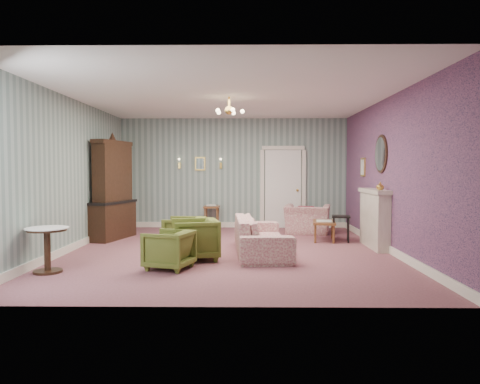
{
  "coord_description": "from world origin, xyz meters",
  "views": [
    {
      "loc": [
        0.31,
        -8.46,
        1.54
      ],
      "look_at": [
        0.2,
        0.4,
        1.1
      ],
      "focal_mm": 33.65,
      "sensor_mm": 36.0,
      "label": 1
    }
  ],
  "objects_px": {
    "olive_chair_c": "(184,232)",
    "fireplace": "(375,218)",
    "sofa_chintz": "(261,229)",
    "side_table_black": "(341,229)",
    "pedestal_table": "(47,250)",
    "olive_chair_a": "(169,248)",
    "wingback_chair": "(307,214)",
    "olive_chair_b": "(195,237)",
    "coffee_table": "(324,231)",
    "dresser": "(112,187)"
  },
  "relations": [
    {
      "from": "olive_chair_a",
      "to": "coffee_table",
      "type": "relative_size",
      "value": 0.79
    },
    {
      "from": "olive_chair_b",
      "to": "side_table_black",
      "type": "bearing_deg",
      "value": 110.26
    },
    {
      "from": "olive_chair_a",
      "to": "olive_chair_b",
      "type": "bearing_deg",
      "value": 173.17
    },
    {
      "from": "olive_chair_c",
      "to": "pedestal_table",
      "type": "distance_m",
      "value": 2.52
    },
    {
      "from": "fireplace",
      "to": "sofa_chintz",
      "type": "bearing_deg",
      "value": -163.46
    },
    {
      "from": "olive_chair_c",
      "to": "fireplace",
      "type": "bearing_deg",
      "value": 102.4
    },
    {
      "from": "olive_chair_c",
      "to": "sofa_chintz",
      "type": "height_order",
      "value": "sofa_chintz"
    },
    {
      "from": "olive_chair_a",
      "to": "olive_chair_b",
      "type": "relative_size",
      "value": 0.86
    },
    {
      "from": "side_table_black",
      "to": "pedestal_table",
      "type": "relative_size",
      "value": 0.83
    },
    {
      "from": "olive_chair_a",
      "to": "wingback_chair",
      "type": "distance_m",
      "value": 4.76
    },
    {
      "from": "dresser",
      "to": "side_table_black",
      "type": "relative_size",
      "value": 4.09
    },
    {
      "from": "wingback_chair",
      "to": "olive_chair_a",
      "type": "bearing_deg",
      "value": 68.17
    },
    {
      "from": "wingback_chair",
      "to": "side_table_black",
      "type": "relative_size",
      "value": 1.87
    },
    {
      "from": "sofa_chintz",
      "to": "side_table_black",
      "type": "bearing_deg",
      "value": -55.81
    },
    {
      "from": "olive_chair_b",
      "to": "coffee_table",
      "type": "xyz_separation_m",
      "value": [
        2.57,
        2.1,
        -0.17
      ]
    },
    {
      "from": "olive_chair_c",
      "to": "side_table_black",
      "type": "relative_size",
      "value": 1.29
    },
    {
      "from": "dresser",
      "to": "side_table_black",
      "type": "bearing_deg",
      "value": 9.49
    },
    {
      "from": "olive_chair_b",
      "to": "sofa_chintz",
      "type": "xyz_separation_m",
      "value": [
        1.16,
        0.58,
        0.06
      ]
    },
    {
      "from": "wingback_chair",
      "to": "dresser",
      "type": "relative_size",
      "value": 0.46
    },
    {
      "from": "sofa_chintz",
      "to": "fireplace",
      "type": "height_order",
      "value": "fireplace"
    },
    {
      "from": "olive_chair_a",
      "to": "fireplace",
      "type": "bearing_deg",
      "value": 135.11
    },
    {
      "from": "olive_chair_b",
      "to": "pedestal_table",
      "type": "distance_m",
      "value": 2.32
    },
    {
      "from": "side_table_black",
      "to": "olive_chair_a",
      "type": "bearing_deg",
      "value": -140.58
    },
    {
      "from": "olive_chair_c",
      "to": "sofa_chintz",
      "type": "bearing_deg",
      "value": 87.95
    },
    {
      "from": "olive_chair_c",
      "to": "sofa_chintz",
      "type": "relative_size",
      "value": 0.32
    },
    {
      "from": "olive_chair_a",
      "to": "side_table_black",
      "type": "bearing_deg",
      "value": 146.72
    },
    {
      "from": "olive_chair_c",
      "to": "wingback_chair",
      "type": "height_order",
      "value": "wingback_chair"
    },
    {
      "from": "wingback_chair",
      "to": "fireplace",
      "type": "xyz_separation_m",
      "value": [
        1.06,
        -1.96,
        0.12
      ]
    },
    {
      "from": "olive_chair_b",
      "to": "dresser",
      "type": "relative_size",
      "value": 0.34
    },
    {
      "from": "sofa_chintz",
      "to": "dresser",
      "type": "bearing_deg",
      "value": 58.47
    },
    {
      "from": "coffee_table",
      "to": "olive_chair_c",
      "type": "bearing_deg",
      "value": -154.75
    },
    {
      "from": "olive_chair_a",
      "to": "sofa_chintz",
      "type": "bearing_deg",
      "value": 148.63
    },
    {
      "from": "olive_chair_a",
      "to": "coffee_table",
      "type": "xyz_separation_m",
      "value": [
        2.89,
        2.82,
        -0.12
      ]
    },
    {
      "from": "dresser",
      "to": "olive_chair_c",
      "type": "bearing_deg",
      "value": -26.83
    },
    {
      "from": "sofa_chintz",
      "to": "dresser",
      "type": "relative_size",
      "value": 0.99
    },
    {
      "from": "olive_chair_b",
      "to": "olive_chair_a",
      "type": "bearing_deg",
      "value": -37.49
    },
    {
      "from": "fireplace",
      "to": "pedestal_table",
      "type": "relative_size",
      "value": 2.04
    },
    {
      "from": "olive_chair_a",
      "to": "pedestal_table",
      "type": "distance_m",
      "value": 1.79
    },
    {
      "from": "fireplace",
      "to": "pedestal_table",
      "type": "distance_m",
      "value": 5.96
    },
    {
      "from": "olive_chair_c",
      "to": "fireplace",
      "type": "xyz_separation_m",
      "value": [
        3.7,
        0.5,
        0.22
      ]
    },
    {
      "from": "olive_chair_b",
      "to": "coffee_table",
      "type": "height_order",
      "value": "olive_chair_b"
    },
    {
      "from": "coffee_table",
      "to": "pedestal_table",
      "type": "xyz_separation_m",
      "value": [
        -4.66,
        -3.09,
        0.13
      ]
    },
    {
      "from": "olive_chair_c",
      "to": "wingback_chair",
      "type": "distance_m",
      "value": 3.61
    },
    {
      "from": "olive_chair_a",
      "to": "dresser",
      "type": "relative_size",
      "value": 0.29
    },
    {
      "from": "olive_chair_b",
      "to": "olive_chair_c",
      "type": "xyz_separation_m",
      "value": [
        -0.28,
        0.75,
        -0.02
      ]
    },
    {
      "from": "fireplace",
      "to": "olive_chair_b",
      "type": "bearing_deg",
      "value": -159.88
    },
    {
      "from": "olive_chair_c",
      "to": "wingback_chair",
      "type": "xyz_separation_m",
      "value": [
        2.64,
        2.46,
        0.1
      ]
    },
    {
      "from": "sofa_chintz",
      "to": "side_table_black",
      "type": "xyz_separation_m",
      "value": [
        1.74,
        1.35,
        -0.17
      ]
    },
    {
      "from": "sofa_chintz",
      "to": "olive_chair_c",
      "type": "bearing_deg",
      "value": 79.72
    },
    {
      "from": "olive_chair_a",
      "to": "sofa_chintz",
      "type": "relative_size",
      "value": 0.29
    }
  ]
}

